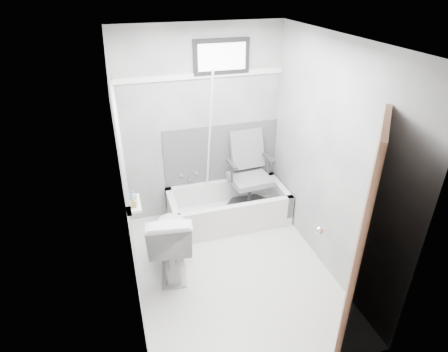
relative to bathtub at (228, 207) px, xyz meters
name	(u,v)px	position (x,y,z in m)	size (l,w,h in m)	color
floor	(233,271)	(-0.23, -0.93, -0.21)	(2.60, 2.60, 0.00)	silver
ceiling	(237,40)	(-0.23, -0.93, 2.19)	(2.60, 2.60, 0.00)	silver
wall_back	(202,126)	(-0.23, 0.37, 0.99)	(2.00, 0.02, 2.40)	slate
wall_front	(297,267)	(-0.23, -2.23, 0.99)	(2.00, 0.02, 2.40)	slate
wall_left	(125,190)	(-1.23, -0.93, 0.99)	(0.02, 2.60, 2.40)	slate
wall_right	(329,161)	(0.77, -0.93, 0.99)	(0.02, 2.60, 2.40)	slate
bathtub	(228,207)	(0.00, 0.00, 0.00)	(1.50, 0.70, 0.42)	silver
office_chair	(250,174)	(0.30, 0.05, 0.41)	(0.57, 0.57, 0.99)	slate
toilet	(170,239)	(-0.85, -0.68, 0.19)	(0.45, 0.81, 0.80)	silver
door	(414,259)	(0.75, -2.21, 0.79)	(0.78, 0.78, 2.00)	#573220
window	(222,57)	(0.02, 0.36, 1.81)	(0.66, 0.04, 0.40)	black
backerboard	(222,154)	(0.02, 0.36, 0.59)	(1.50, 0.02, 0.78)	#4C4C4F
trim_back	(201,76)	(-0.23, 0.36, 1.61)	(2.00, 0.02, 0.06)	white
trim_left	(117,123)	(-1.22, -0.93, 1.61)	(0.02, 2.60, 0.06)	white
pole	(209,145)	(-0.20, 0.13, 0.84)	(0.02, 0.02, 1.95)	white
shelf	(135,203)	(-1.16, -0.69, 0.69)	(0.10, 0.32, 0.03)	white
soap_bottle_a	(134,202)	(-1.17, -0.77, 0.76)	(0.05, 0.05, 0.11)	#A38951
soap_bottle_b	(133,195)	(-1.17, -0.63, 0.75)	(0.08, 0.08, 0.10)	teal
faucet	(189,176)	(-0.43, 0.34, 0.34)	(0.26, 0.10, 0.16)	silver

